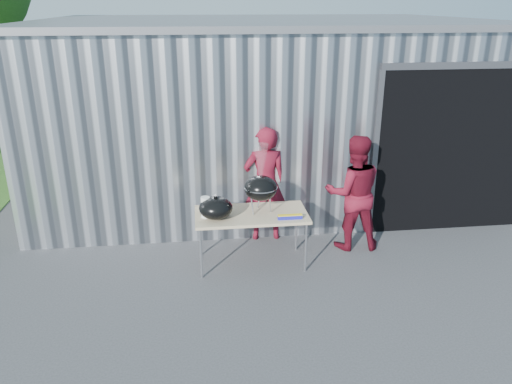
{
  "coord_description": "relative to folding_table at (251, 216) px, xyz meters",
  "views": [
    {
      "loc": [
        -0.57,
        -5.17,
        3.4
      ],
      "look_at": [
        0.18,
        0.92,
        1.05
      ],
      "focal_mm": 35.0,
      "sensor_mm": 36.0,
      "label": 1
    }
  ],
  "objects": [
    {
      "name": "building",
      "position": [
        0.8,
        3.67,
        0.83
      ],
      "size": [
        8.2,
        6.2,
        3.1
      ],
      "color": "silver",
      "rests_on": "ground"
    },
    {
      "name": "kettle_grill",
      "position": [
        0.13,
        0.04,
        0.46
      ],
      "size": [
        0.45,
        0.45,
        0.94
      ],
      "color": "black",
      "rests_on": "folding_table"
    },
    {
      "name": "foil_box",
      "position": [
        0.48,
        -0.25,
        0.07
      ],
      "size": [
        0.32,
        0.05,
        0.06
      ],
      "color": "#191BA3",
      "rests_on": "folding_table"
    },
    {
      "name": "paper_towels",
      "position": [
        -0.61,
        -0.05,
        0.18
      ],
      "size": [
        0.12,
        0.12,
        0.28
      ],
      "primitive_type": "cylinder",
      "color": "white",
      "rests_on": "folding_table"
    },
    {
      "name": "person_cook",
      "position": [
        0.3,
        0.78,
        0.16
      ],
      "size": [
        0.64,
        0.42,
        1.74
      ],
      "primitive_type": "imported",
      "rotation": [
        0.0,
        0.0,
        3.15
      ],
      "color": "maroon",
      "rests_on": "ground"
    },
    {
      "name": "folding_table",
      "position": [
        0.0,
        0.0,
        0.0
      ],
      "size": [
        1.5,
        0.75,
        0.75
      ],
      "color": "tan",
      "rests_on": "ground"
    },
    {
      "name": "ground",
      "position": [
        -0.12,
        -0.92,
        -0.71
      ],
      "size": [
        80.0,
        80.0,
        0.0
      ],
      "primitive_type": "plane",
      "color": "#3C3C3F"
    },
    {
      "name": "person_bystander",
      "position": [
        1.51,
        0.34,
        0.13
      ],
      "size": [
        0.86,
        0.7,
        1.69
      ],
      "primitive_type": "imported",
      "rotation": [
        0.0,
        0.0,
        3.07
      ],
      "color": "maroon",
      "rests_on": "ground"
    },
    {
      "name": "grill_lid",
      "position": [
        -0.47,
        -0.1,
        0.18
      ],
      "size": [
        0.44,
        0.44,
        0.32
      ],
      "color": "black",
      "rests_on": "folding_table"
    },
    {
      "name": "white_tub",
      "position": [
        -0.55,
        0.22,
        0.09
      ],
      "size": [
        0.2,
        0.15,
        0.1
      ],
      "primitive_type": "cube",
      "color": "white",
      "rests_on": "folding_table"
    }
  ]
}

